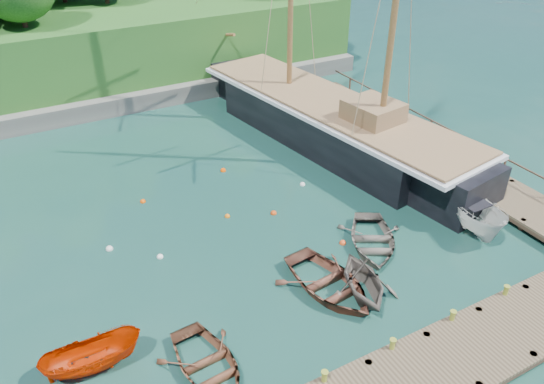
{
  "coord_description": "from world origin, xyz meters",
  "views": [
    {
      "loc": [
        -11.41,
        -14.86,
        15.9
      ],
      "look_at": [
        -0.73,
        4.64,
        2.0
      ],
      "focal_mm": 35.0,
      "sensor_mm": 36.0,
      "label": 1
    }
  ],
  "objects_px": {
    "rowboat_1": "(361,295)",
    "rowboat_2": "(328,290)",
    "rowboat_0": "(208,371)",
    "rowboat_3": "(372,246)",
    "motorboat_orange": "(95,368)",
    "schooner": "(330,125)",
    "cabin_boat_white": "(467,225)"
  },
  "relations": [
    {
      "from": "motorboat_orange",
      "to": "schooner",
      "type": "relative_size",
      "value": 0.12
    },
    {
      "from": "rowboat_1",
      "to": "schooner",
      "type": "bearing_deg",
      "value": 77.9
    },
    {
      "from": "rowboat_1",
      "to": "rowboat_3",
      "type": "height_order",
      "value": "rowboat_1"
    },
    {
      "from": "rowboat_2",
      "to": "rowboat_0",
      "type": "bearing_deg",
      "value": -173.07
    },
    {
      "from": "rowboat_0",
      "to": "schooner",
      "type": "bearing_deg",
      "value": 38.58
    },
    {
      "from": "rowboat_2",
      "to": "rowboat_3",
      "type": "bearing_deg",
      "value": 17.58
    },
    {
      "from": "cabin_boat_white",
      "to": "schooner",
      "type": "height_order",
      "value": "schooner"
    },
    {
      "from": "rowboat_0",
      "to": "schooner",
      "type": "xyz_separation_m",
      "value": [
        14.4,
        13.47,
        1.22
      ]
    },
    {
      "from": "rowboat_1",
      "to": "rowboat_0",
      "type": "bearing_deg",
      "value": -159.39
    },
    {
      "from": "rowboat_2",
      "to": "cabin_boat_white",
      "type": "relative_size",
      "value": 0.93
    },
    {
      "from": "rowboat_0",
      "to": "motorboat_orange",
      "type": "xyz_separation_m",
      "value": [
        -3.62,
        2.11,
        0.0
      ]
    },
    {
      "from": "rowboat_1",
      "to": "schooner",
      "type": "height_order",
      "value": "schooner"
    },
    {
      "from": "rowboat_0",
      "to": "rowboat_2",
      "type": "height_order",
      "value": "rowboat_2"
    },
    {
      "from": "rowboat_3",
      "to": "cabin_boat_white",
      "type": "distance_m",
      "value": 5.49
    },
    {
      "from": "rowboat_3",
      "to": "schooner",
      "type": "distance_m",
      "value": 11.39
    },
    {
      "from": "cabin_boat_white",
      "to": "schooner",
      "type": "bearing_deg",
      "value": 111.01
    },
    {
      "from": "schooner",
      "to": "cabin_boat_white",
      "type": "bearing_deg",
      "value": -94.34
    },
    {
      "from": "rowboat_2",
      "to": "motorboat_orange",
      "type": "bearing_deg",
      "value": 170.02
    },
    {
      "from": "rowboat_3",
      "to": "motorboat_orange",
      "type": "xyz_separation_m",
      "value": [
        -13.52,
        -0.97,
        0.0
      ]
    },
    {
      "from": "rowboat_0",
      "to": "rowboat_2",
      "type": "bearing_deg",
      "value": 8.76
    },
    {
      "from": "rowboat_1",
      "to": "rowboat_2",
      "type": "distance_m",
      "value": 1.44
    },
    {
      "from": "cabin_boat_white",
      "to": "schooner",
      "type": "relative_size",
      "value": 0.18
    },
    {
      "from": "cabin_boat_white",
      "to": "rowboat_2",
      "type": "bearing_deg",
      "value": -159.35
    },
    {
      "from": "rowboat_3",
      "to": "cabin_boat_white",
      "type": "xyz_separation_m",
      "value": [
        5.41,
        -0.93,
        0.0
      ]
    },
    {
      "from": "rowboat_0",
      "to": "rowboat_3",
      "type": "relative_size",
      "value": 0.93
    },
    {
      "from": "rowboat_2",
      "to": "motorboat_orange",
      "type": "relative_size",
      "value": 1.33
    },
    {
      "from": "rowboat_2",
      "to": "schooner",
      "type": "relative_size",
      "value": 0.17
    },
    {
      "from": "rowboat_0",
      "to": "motorboat_orange",
      "type": "height_order",
      "value": "motorboat_orange"
    },
    {
      "from": "rowboat_3",
      "to": "motorboat_orange",
      "type": "bearing_deg",
      "value": -145.6
    },
    {
      "from": "rowboat_3",
      "to": "schooner",
      "type": "bearing_deg",
      "value": 96.88
    },
    {
      "from": "rowboat_0",
      "to": "rowboat_1",
      "type": "distance_m",
      "value": 7.41
    },
    {
      "from": "cabin_boat_white",
      "to": "rowboat_3",
      "type": "bearing_deg",
      "value": -173.36
    }
  ]
}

